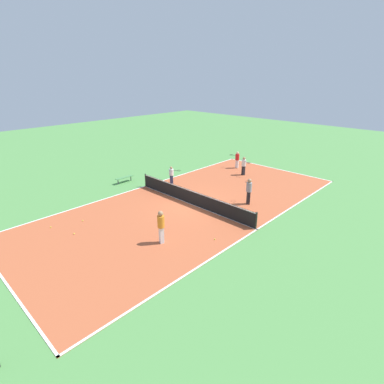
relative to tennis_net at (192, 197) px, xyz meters
name	(u,v)px	position (x,y,z in m)	size (l,w,h in m)	color
ground_plane	(192,205)	(0.00, 0.00, -0.54)	(80.00, 80.00, 0.00)	#518E47
court_surface	(192,204)	(0.00, 0.00, -0.53)	(10.19, 22.53, 0.02)	#B75633
tennis_net	(192,197)	(0.00, 0.00, 0.00)	(9.99, 0.10, 1.02)	black
bench	(124,178)	(6.96, 0.58, -0.15)	(0.36, 1.52, 0.45)	#4C8C4C
player_near_white	(172,174)	(3.98, -1.82, 0.27)	(0.89, 0.90, 1.41)	navy
player_center_orange	(161,225)	(-2.27, 4.62, 0.52)	(0.46, 0.46, 1.79)	white
player_far_white	(244,165)	(1.17, -7.61, 0.38)	(0.99, 0.57, 1.58)	black
player_baseline_gray	(249,189)	(-2.65, -2.64, 0.51)	(0.89, 0.90, 1.77)	black
player_coach_red	(237,159)	(2.80, -8.90, 0.36)	(0.99, 0.62, 1.54)	white
tennis_ball_left_sideline	(74,234)	(1.83, 7.34, -0.48)	(0.07, 0.07, 0.07)	#CCE033
tennis_ball_far_baseline	(83,221)	(2.94, 6.26, -0.48)	(0.07, 0.07, 0.07)	#CCE033
tennis_ball_near_net	(51,227)	(3.49, 7.91, -0.48)	(0.07, 0.07, 0.07)	#CCE033
tennis_ball_right_alley	(215,239)	(-4.06, 2.51, -0.48)	(0.07, 0.07, 0.07)	#CCE033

